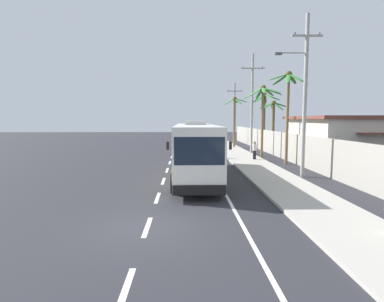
% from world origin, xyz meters
% --- Properties ---
extents(ground_plane, '(160.00, 160.00, 0.00)m').
position_xyz_m(ground_plane, '(0.00, 0.00, 0.00)').
color(ground_plane, '#28282D').
extents(sidewalk_kerb, '(3.20, 90.00, 0.14)m').
position_xyz_m(sidewalk_kerb, '(6.80, 10.00, 0.07)').
color(sidewalk_kerb, '#A8A399').
rests_on(sidewalk_kerb, ground).
extents(lane_markings, '(3.46, 71.00, 0.01)m').
position_xyz_m(lane_markings, '(2.09, 14.60, 0.00)').
color(lane_markings, white).
rests_on(lane_markings, ground).
extents(boundary_wall, '(0.24, 60.00, 2.47)m').
position_xyz_m(boundary_wall, '(10.60, 14.00, 1.24)').
color(boundary_wall, '#9E998E').
rests_on(boundary_wall, ground).
extents(coach_bus_foreground, '(2.90, 12.22, 3.63)m').
position_xyz_m(coach_bus_foreground, '(1.96, 9.08, 1.89)').
color(coach_bus_foreground, silver).
rests_on(coach_bus_foreground, ground).
extents(motorcycle_beside_bus, '(0.56, 1.96, 1.65)m').
position_xyz_m(motorcycle_beside_bus, '(4.15, 17.93, 0.67)').
color(motorcycle_beside_bus, black).
rests_on(motorcycle_beside_bus, ground).
extents(pedestrian_midwalk, '(0.36, 0.36, 1.59)m').
position_xyz_m(pedestrian_midwalk, '(7.52, 16.93, 0.97)').
color(pedestrian_midwalk, black).
rests_on(pedestrian_midwalk, sidewalk_kerb).
extents(utility_pole_mid, '(2.95, 0.24, 10.17)m').
position_xyz_m(utility_pole_mid, '(8.81, 9.16, 5.38)').
color(utility_pole_mid, '#9E9E99').
rests_on(utility_pole_mid, ground).
extents(utility_pole_far, '(2.51, 0.24, 10.42)m').
position_xyz_m(utility_pole_far, '(8.34, 22.16, 5.43)').
color(utility_pole_far, '#9E9E99').
rests_on(utility_pole_far, ground).
extents(utility_pole_distant, '(2.26, 0.24, 8.93)m').
position_xyz_m(utility_pole_distant, '(8.57, 35.17, 4.68)').
color(utility_pole_distant, '#9E9E99').
rests_on(utility_pole_distant, ground).
extents(palm_nearest, '(3.88, 4.00, 6.96)m').
position_xyz_m(palm_nearest, '(8.81, 19.44, 5.42)').
color(palm_nearest, brown).
rests_on(palm_nearest, ground).
extents(palm_second, '(3.40, 3.79, 6.83)m').
position_xyz_m(palm_second, '(10.61, 26.01, 4.62)').
color(palm_second, brown).
rests_on(palm_second, ground).
extents(palm_third, '(3.46, 3.18, 7.59)m').
position_xyz_m(palm_third, '(9.71, 14.89, 5.72)').
color(palm_third, brown).
rests_on(palm_third, ground).
extents(palm_fourth, '(3.15, 3.16, 6.59)m').
position_xyz_m(palm_fourth, '(7.70, 29.54, 4.52)').
color(palm_fourth, brown).
rests_on(palm_fourth, ground).
extents(palm_farthest, '(3.18, 3.08, 5.74)m').
position_xyz_m(palm_farthest, '(10.91, 23.24, 3.92)').
color(palm_farthest, brown).
rests_on(palm_farthest, ground).
extents(roadside_building, '(13.29, 9.04, 3.95)m').
position_xyz_m(roadside_building, '(16.91, 13.61, 1.99)').
color(roadside_building, beige).
rests_on(roadside_building, ground).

